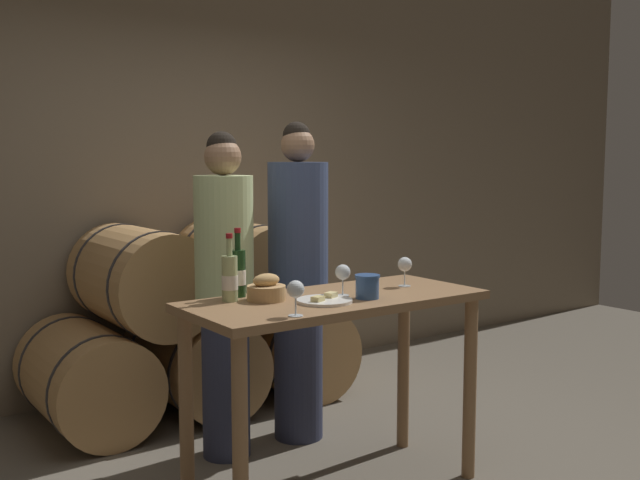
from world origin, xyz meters
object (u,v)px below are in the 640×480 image
blue_crock (367,285)px  wine_bottle_red (238,273)px  wine_glass_left (343,273)px  wine_bottle_white (230,278)px  person_right (298,279)px  tasting_table (335,331)px  person_left (225,292)px  bread_basket (266,290)px  wine_glass_center (405,265)px  wine_glass_far_left (296,290)px  cheese_plate (324,300)px

blue_crock → wine_bottle_red: bearing=140.6°
wine_glass_left → wine_bottle_white: bearing=159.2°
blue_crock → person_right: bearing=78.6°
tasting_table → person_right: (0.25, 0.69, 0.13)m
person_left → wine_bottle_red: 0.49m
person_right → bread_basket: person_right is taller
wine_glass_left → tasting_table: bearing=171.8°
wine_glass_center → wine_bottle_red: bearing=163.8°
bread_basket → person_left: bearing=80.1°
tasting_table → blue_crock: 0.27m
tasting_table → blue_crock: size_ratio=12.22×
tasting_table → blue_crock: bearing=-53.0°
wine_bottle_red → blue_crock: wine_bottle_red is taller
wine_bottle_white → wine_glass_center: bearing=-10.2°
tasting_table → blue_crock: blue_crock is taller
tasting_table → wine_bottle_red: 0.52m
person_left → blue_crock: bearing=-70.0°
person_right → wine_glass_far_left: person_right is taller
wine_bottle_red → blue_crock: (0.46, -0.37, -0.05)m
bread_basket → cheese_plate: (0.19, -0.19, -0.04)m
person_right → cheese_plate: 0.86m
person_left → bread_basket: size_ratio=9.87×
wine_bottle_red → wine_glass_center: wine_bottle_red is taller
person_left → blue_crock: size_ratio=14.87×
wine_bottle_white → blue_crock: (0.54, -0.30, -0.05)m
person_right → person_left: bearing=180.0°
person_right → wine_glass_left: person_right is taller
person_right → wine_bottle_white: (-0.70, -0.51, 0.14)m
person_left → wine_bottle_white: size_ratio=5.62×
tasting_table → wine_glass_left: size_ratio=9.57×
tasting_table → wine_glass_far_left: size_ratio=9.57×
tasting_table → bread_basket: bearing=161.4°
person_left → person_right: size_ratio=0.97×
tasting_table → wine_bottle_white: 0.55m
person_left → bread_basket: (-0.10, -0.59, 0.10)m
wine_bottle_white → cheese_plate: wine_bottle_white is taller
wine_bottle_red → wine_glass_left: 0.48m
tasting_table → wine_glass_left: wine_glass_left is taller
person_left → bread_basket: person_left is taller
bread_basket → wine_glass_left: (0.34, -0.11, 0.06)m
person_left → tasting_table: bearing=-73.5°
wine_bottle_white → wine_glass_left: wine_bottle_white is taller
wine_bottle_white → cheese_plate: size_ratio=1.22×
person_left → cheese_plate: person_left is taller
wine_bottle_red → wine_glass_left: size_ratio=2.16×
bread_basket → wine_glass_center: 0.75m
tasting_table → wine_glass_center: 0.52m
wine_bottle_red → cheese_plate: size_ratio=1.27×
blue_crock → wine_bottle_white: bearing=150.9°
wine_bottle_white → wine_glass_center: wine_bottle_white is taller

